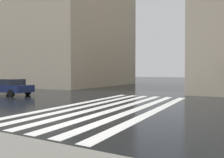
% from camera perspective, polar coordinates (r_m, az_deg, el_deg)
% --- Properties ---
extents(ground_plane, '(220.00, 220.00, 0.00)m').
position_cam_1_polar(ground_plane, '(9.33, -9.56, -10.24)').
color(ground_plane, black).
extents(zebra_crossing, '(13.00, 5.50, 0.01)m').
position_cam_1_polar(zebra_crossing, '(12.81, 0.59, -7.03)').
color(zebra_crossing, silver).
rests_on(zebra_crossing, ground_plane).
extents(haussmann_block_mid, '(18.81, 22.07, 23.10)m').
position_cam_1_polar(haussmann_block_mid, '(40.80, -14.42, 14.72)').
color(haussmann_block_mid, tan).
rests_on(haussmann_block_mid, ground_plane).
extents(car_navy, '(1.85, 4.10, 1.41)m').
position_cam_1_polar(car_navy, '(21.24, -24.69, -1.76)').
color(car_navy, navy).
rests_on(car_navy, ground_plane).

